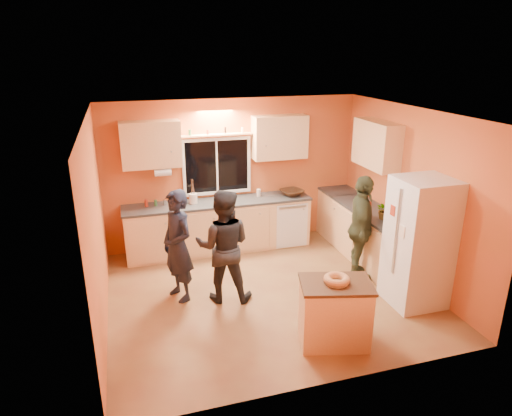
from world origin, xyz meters
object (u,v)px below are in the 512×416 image
object	(u,v)px
island	(335,312)
person_right	(361,228)
person_left	(178,246)
refrigerator	(419,243)
person_center	(223,246)

from	to	relation	value
island	person_right	xyz separation A→B (m)	(1.10, 1.42, 0.41)
person_left	person_right	xyz separation A→B (m)	(2.74, -0.17, 0.01)
refrigerator	person_left	bearing A→B (deg)	161.47
island	person_center	size ratio (longest dim) A/B	0.59
refrigerator	person_right	xyz separation A→B (m)	(-0.39, 0.88, -0.08)
person_center	person_right	distance (m)	2.14
refrigerator	island	size ratio (longest dim) A/B	1.89
person_center	person_right	xyz separation A→B (m)	(2.14, 0.03, 0.01)
island	person_left	size ratio (longest dim) A/B	0.59
refrigerator	island	distance (m)	1.66
island	person_center	distance (m)	1.78
refrigerator	person_right	bearing A→B (deg)	113.97
refrigerator	person_left	xyz separation A→B (m)	(-3.13, 1.05, -0.10)
person_right	island	bearing A→B (deg)	168.01
person_left	island	bearing A→B (deg)	21.72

